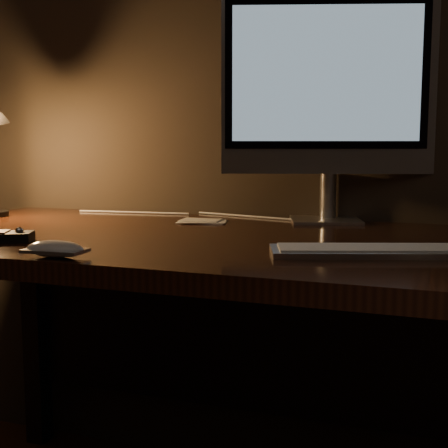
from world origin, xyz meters
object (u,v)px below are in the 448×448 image
(keyboard, at_px, (379,251))
(monitor, at_px, (328,91))
(desk, at_px, (235,287))
(mouse, at_px, (55,251))

(keyboard, bearing_deg, monitor, 93.62)
(desk, bearing_deg, monitor, 58.32)
(keyboard, bearing_deg, desk, 133.11)
(keyboard, height_order, mouse, mouse)
(monitor, distance_m, keyboard, 0.58)
(desk, distance_m, keyboard, 0.41)
(desk, bearing_deg, mouse, -116.48)
(monitor, bearing_deg, mouse, -136.12)
(desk, xyz_separation_m, keyboard, (0.34, -0.18, 0.14))
(keyboard, bearing_deg, mouse, -176.58)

